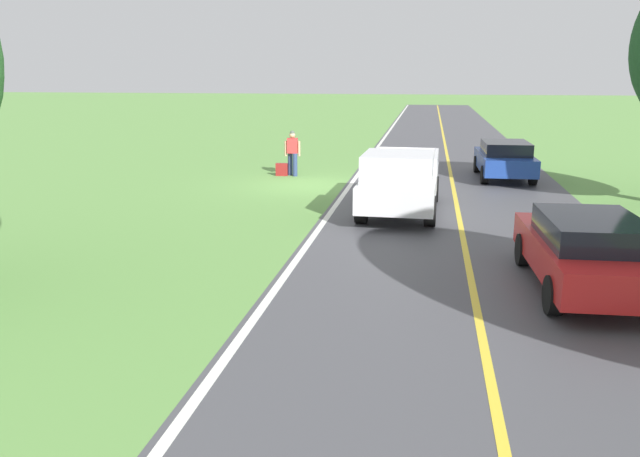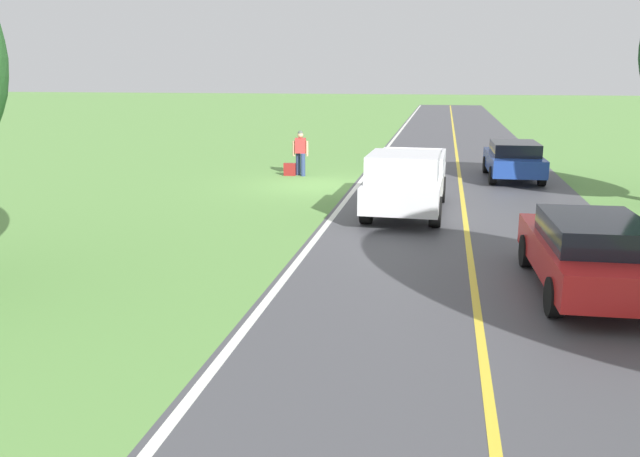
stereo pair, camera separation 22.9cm
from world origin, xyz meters
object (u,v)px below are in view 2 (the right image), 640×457
(hitchhiker_walking, at_px, (301,150))
(sedan_mid_oncoming, at_px, (590,252))
(sedan_near_oncoming, at_px, (513,159))
(pickup_truck_passing, at_px, (406,180))
(suitcase_carried, at_px, (290,169))

(hitchhiker_walking, height_order, sedan_mid_oncoming, hitchhiker_walking)
(sedan_near_oncoming, xyz_separation_m, sedan_mid_oncoming, (-0.08, 12.86, 0.00))
(hitchhiker_walking, xyz_separation_m, pickup_truck_passing, (-4.44, 6.18, -0.01))
(hitchhiker_walking, distance_m, suitcase_carried, 0.85)
(sedan_near_oncoming, distance_m, sedan_mid_oncoming, 12.86)
(suitcase_carried, relative_size, sedan_mid_oncoming, 0.11)
(sedan_near_oncoming, bearing_deg, sedan_mid_oncoming, 90.35)
(suitcase_carried, distance_m, pickup_truck_passing, 7.80)
(sedan_near_oncoming, bearing_deg, suitcase_carried, 5.26)
(suitcase_carried, height_order, sedan_mid_oncoming, sedan_mid_oncoming)
(suitcase_carried, height_order, pickup_truck_passing, pickup_truck_passing)
(suitcase_carried, height_order, sedan_near_oncoming, sedan_near_oncoming)
(sedan_mid_oncoming, bearing_deg, pickup_truck_passing, -58.62)
(suitcase_carried, xyz_separation_m, sedan_near_oncoming, (-8.44, -0.78, 0.51))
(pickup_truck_passing, xyz_separation_m, sedan_near_oncoming, (-3.59, -6.84, -0.21))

